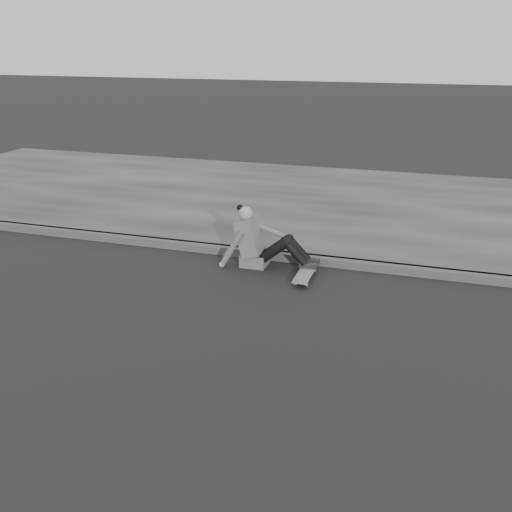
# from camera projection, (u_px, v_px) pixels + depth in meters

# --- Properties ---
(ground) EXTENTS (80.00, 80.00, 0.00)m
(ground) POSITION_uv_depth(u_px,v_px,m) (496.00, 388.00, 5.29)
(ground) COLOR black
(ground) RESTS_ON ground
(curb) EXTENTS (24.00, 0.16, 0.12)m
(curb) POSITION_uv_depth(u_px,v_px,m) (481.00, 278.00, 7.57)
(curb) COLOR #434343
(curb) RESTS_ON ground
(sidewalk) EXTENTS (24.00, 6.00, 0.12)m
(sidewalk) POSITION_uv_depth(u_px,v_px,m) (472.00, 215.00, 10.27)
(sidewalk) COLOR #3A3A3A
(sidewalk) RESTS_ON ground
(skateboard) EXTENTS (0.20, 0.78, 0.09)m
(skateboard) POSITION_uv_depth(u_px,v_px,m) (306.00, 273.00, 7.70)
(skateboard) COLOR #9B9C96
(skateboard) RESTS_ON ground
(seated_woman) EXTENTS (1.38, 0.46, 0.88)m
(seated_woman) POSITION_uv_depth(u_px,v_px,m) (259.00, 242.00, 8.02)
(seated_woman) COLOR #58595B
(seated_woman) RESTS_ON ground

